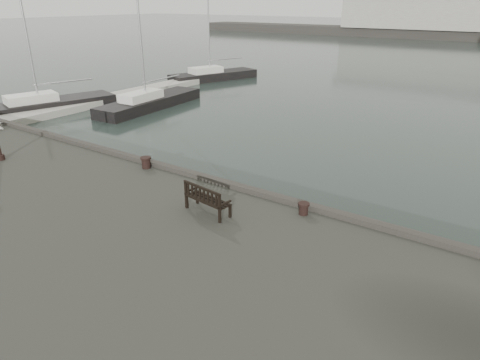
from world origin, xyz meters
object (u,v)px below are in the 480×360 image
(yacht_a, at_px, (47,108))
(yacht_c, at_px, (151,105))
(bollard_right, at_px, (304,209))
(yacht_d, at_px, (214,78))
(bench, at_px, (207,204))
(bollard_left, at_px, (146,163))

(yacht_a, height_order, yacht_c, yacht_a)
(bollard_right, height_order, yacht_d, yacht_d)
(bench, height_order, yacht_d, yacht_d)
(bollard_left, relative_size, yacht_a, 0.03)
(yacht_a, bearing_deg, yacht_d, 99.77)
(yacht_c, bearing_deg, bollard_left, -48.98)
(yacht_c, distance_m, yacht_d, 13.35)
(yacht_d, bearing_deg, bench, -32.74)
(bollard_left, bearing_deg, yacht_a, 158.49)
(bench, relative_size, bollard_right, 4.37)
(bench, bearing_deg, yacht_a, 166.45)
(yacht_c, bearing_deg, yacht_a, -142.09)
(bollard_right, distance_m, yacht_a, 25.88)
(bollard_left, bearing_deg, bollard_right, -0.73)
(yacht_c, bearing_deg, bollard_right, -36.66)
(bollard_right, distance_m, yacht_d, 33.95)
(yacht_c, xyz_separation_m, yacht_d, (-3.70, 12.83, -0.01))
(bollard_left, height_order, yacht_d, yacht_d)
(bollard_right, distance_m, yacht_c, 22.76)
(bollard_left, height_order, yacht_c, yacht_c)
(bollard_left, height_order, yacht_a, yacht_a)
(bollard_left, xyz_separation_m, yacht_a, (-17.89, 7.05, -1.54))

